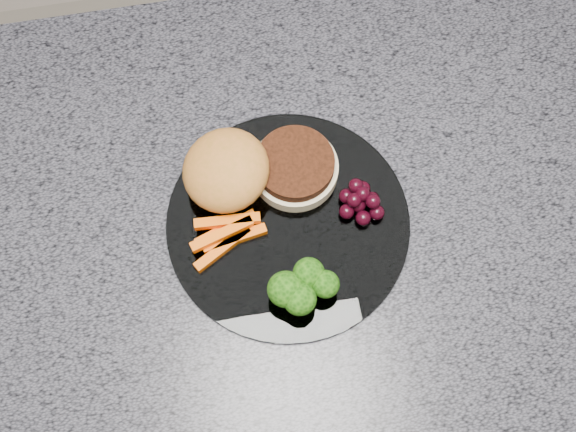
% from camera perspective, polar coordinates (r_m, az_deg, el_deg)
% --- Properties ---
extents(island_cabinet, '(1.20, 0.60, 0.86)m').
position_cam_1_polar(island_cabinet, '(1.31, 1.42, -7.15)').
color(island_cabinet, brown).
rests_on(island_cabinet, ground).
extents(countertop, '(1.20, 0.60, 0.04)m').
position_cam_1_polar(countertop, '(0.88, 2.10, -0.36)').
color(countertop, '#4A4A53').
rests_on(countertop, island_cabinet).
extents(plate, '(0.26, 0.26, 0.01)m').
position_cam_1_polar(plate, '(0.85, -0.00, -0.54)').
color(plate, white).
rests_on(plate, countertop).
extents(burger, '(0.19, 0.11, 0.05)m').
position_cam_1_polar(burger, '(0.85, -2.66, 3.23)').
color(burger, beige).
rests_on(burger, plate).
extents(carrot_sticks, '(0.08, 0.06, 0.02)m').
position_cam_1_polar(carrot_sticks, '(0.84, -4.40, -1.31)').
color(carrot_sticks, '#F25B04').
rests_on(carrot_sticks, plate).
extents(broccoli, '(0.07, 0.06, 0.04)m').
position_cam_1_polar(broccoli, '(0.80, 0.94, -5.11)').
color(broccoli, '#597D2D').
rests_on(broccoli, plate).
extents(grape_bunch, '(0.05, 0.05, 0.03)m').
position_cam_1_polar(grape_bunch, '(0.85, 5.22, 1.06)').
color(grape_bunch, black).
rests_on(grape_bunch, plate).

